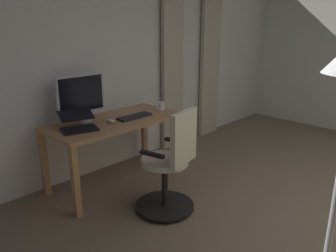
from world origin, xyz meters
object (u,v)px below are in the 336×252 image
(office_chair, at_px, (171,167))
(computer_keyboard, at_px, (135,116))
(laptop, at_px, (78,124))
(mug_coffee, at_px, (161,106))
(desk, at_px, (115,128))
(computer_mouse, at_px, (111,121))
(computer_monitor, at_px, (81,96))

(office_chair, distance_m, computer_keyboard, 0.82)
(office_chair, xyz_separation_m, laptop, (0.44, -0.81, 0.33))
(office_chair, relative_size, laptop, 2.46)
(mug_coffee, bearing_deg, desk, -6.52)
(laptop, height_order, mug_coffee, laptop)
(desk, height_order, office_chair, office_chair)
(computer_keyboard, distance_m, mug_coffee, 0.42)
(computer_mouse, bearing_deg, mug_coffee, -179.97)
(office_chair, bearing_deg, computer_keyboard, 62.33)
(desk, relative_size, computer_keyboard, 3.58)
(desk, distance_m, computer_keyboard, 0.25)
(desk, distance_m, office_chair, 0.86)
(laptop, bearing_deg, office_chair, 135.23)
(desk, bearing_deg, laptop, 3.33)
(computer_monitor, height_order, computer_keyboard, computer_monitor)
(computer_monitor, bearing_deg, desk, 137.64)
(computer_monitor, bearing_deg, computer_keyboard, 144.22)
(office_chair, distance_m, computer_monitor, 1.21)
(desk, relative_size, computer_mouse, 14.32)
(office_chair, relative_size, mug_coffee, 8.18)
(computer_monitor, relative_size, mug_coffee, 4.42)
(desk, xyz_separation_m, laptop, (0.44, 0.03, 0.15))
(mug_coffee, bearing_deg, computer_mouse, 0.03)
(computer_monitor, bearing_deg, mug_coffee, 161.25)
(computer_monitor, height_order, laptop, computer_monitor)
(office_chair, relative_size, computer_mouse, 10.04)
(laptop, distance_m, computer_mouse, 0.35)
(office_chair, bearing_deg, desk, 77.42)
(office_chair, xyz_separation_m, mug_coffee, (-0.62, -0.77, 0.33))
(desk, bearing_deg, office_chair, 89.61)
(office_chair, height_order, laptop, office_chair)
(desk, distance_m, laptop, 0.47)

